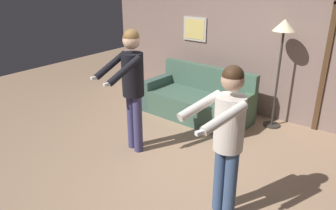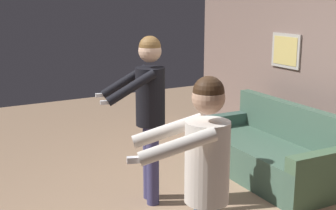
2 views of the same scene
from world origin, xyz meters
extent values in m
cube|color=#B7B2A8|center=(-1.28, 2.14, 1.42)|extent=(0.50, 0.02, 0.45)
cube|color=#D2BA66|center=(-1.28, 2.13, 1.42)|extent=(0.42, 0.01, 0.37)
cube|color=#415E4D|center=(-0.72, 1.38, 0.21)|extent=(1.94, 0.94, 0.42)
cube|color=#415E4D|center=(-0.71, 1.74, 0.65)|extent=(1.90, 0.23, 0.45)
cube|color=#3D574E|center=(-1.59, 1.42, 0.29)|extent=(0.20, 0.86, 0.58)
cube|color=#456346|center=(0.15, 1.34, 0.29)|extent=(0.20, 0.86, 0.58)
cylinder|color=#3E3B67|center=(-0.90, -0.10, 0.42)|extent=(0.13, 0.13, 0.84)
cylinder|color=#3E3B67|center=(-0.75, -0.14, 0.42)|extent=(0.13, 0.13, 0.84)
cylinder|color=black|center=(-0.82, -0.12, 1.14)|extent=(0.30, 0.30, 0.60)
sphere|color=#D8AD8E|center=(-0.82, -0.12, 1.60)|extent=(0.23, 0.23, 0.23)
sphere|color=brown|center=(-0.82, -0.12, 1.64)|extent=(0.22, 0.22, 0.22)
cylinder|color=black|center=(-1.05, -0.30, 1.28)|extent=(0.21, 0.51, 0.34)
cube|color=white|center=(-1.10, -0.52, 1.15)|extent=(0.08, 0.16, 0.04)
cylinder|color=black|center=(-0.72, -0.39, 1.28)|extent=(0.21, 0.51, 0.34)
cube|color=white|center=(-0.77, -0.61, 1.15)|extent=(0.08, 0.16, 0.04)
cylinder|color=silver|center=(0.87, -0.60, 1.07)|extent=(0.30, 0.30, 0.56)
sphere|color=tan|center=(0.87, -0.60, 1.50)|extent=(0.22, 0.22, 0.22)
sphere|color=#382314|center=(0.87, -0.60, 1.54)|extent=(0.21, 0.21, 0.21)
cylinder|color=silver|center=(0.63, -0.76, 1.24)|extent=(0.25, 0.50, 0.23)
cylinder|color=silver|center=(0.95, -0.87, 1.24)|extent=(0.25, 0.50, 0.23)
cube|color=white|center=(0.87, -1.10, 1.17)|extent=(0.09, 0.15, 0.04)
camera|label=1|loc=(2.11, -3.25, 2.41)|focal=35.00mm
camera|label=2|loc=(3.27, -2.28, 2.15)|focal=50.00mm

